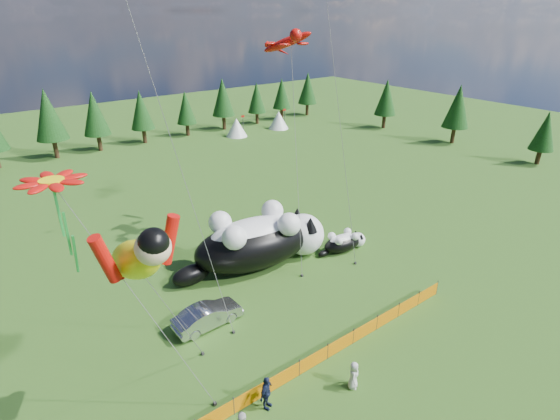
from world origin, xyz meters
The scene contains 13 objects.
ground centered at (0.00, 0.00, 0.00)m, with size 160.00×160.00×0.00m, color #10380A.
safety_fence centered at (0.00, -3.00, 0.50)m, with size 22.06×0.06×1.10m.
tree_line centered at (0.00, 45.00, 4.00)m, with size 90.00×4.00×8.00m, color black, non-canonical shape.
festival_tents centered at (11.00, 40.00, 1.40)m, with size 50.00×3.20×2.80m, color white, non-canonical shape.
cat_large centered at (3.75, 7.36, 2.09)m, with size 12.14×5.59×4.40m.
cat_small centered at (10.30, 5.08, 0.76)m, with size 4.44×1.99×1.61m.
car centered at (-2.82, 3.50, 0.71)m, with size 1.50×4.30×1.42m, color #BCBDC2.
spectator_c centered at (-3.53, -3.60, 0.93)m, with size 1.09×0.56×1.87m, color #151E3B.
spectator_e centered at (0.70, -5.23, 0.79)m, with size 0.77×0.50×1.57m, color beige.
superhero_kite centered at (-7.98, -1.39, 8.87)m, with size 6.06×5.44×11.70m.
gecko_kite centered at (9.27, 11.35, 15.36)m, with size 6.85×10.54×17.44m.
flower_kite centered at (-9.63, 2.45, 11.11)m, with size 5.94×6.19×12.68m.
diamond_kite_a centered at (-4.10, 6.84, 17.99)m, with size 2.70×5.71×19.91m.
Camera 1 is at (-12.22, -16.15, 17.50)m, focal length 28.00 mm.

